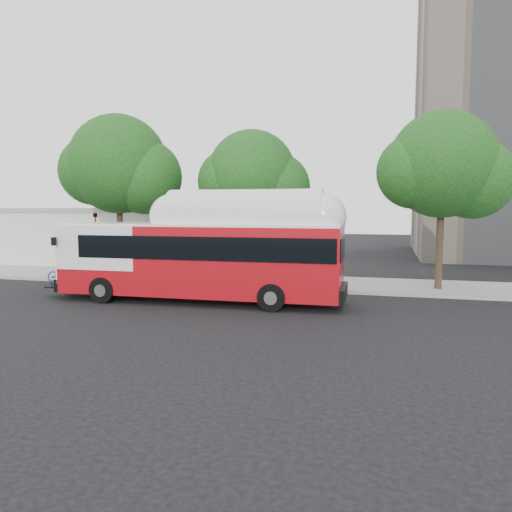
# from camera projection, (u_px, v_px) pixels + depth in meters

# --- Properties ---
(ground) EXTENTS (120.00, 120.00, 0.00)m
(ground) POSITION_uv_depth(u_px,v_px,m) (238.00, 304.00, 22.40)
(ground) COLOR black
(ground) RESTS_ON ground
(sidewalk) EXTENTS (60.00, 5.00, 0.15)m
(sidewalk) POSITION_uv_depth(u_px,v_px,m) (271.00, 281.00, 28.65)
(sidewalk) COLOR gray
(sidewalk) RESTS_ON ground
(curb_strip) EXTENTS (60.00, 0.30, 0.15)m
(curb_strip) POSITION_uv_depth(u_px,v_px,m) (260.00, 289.00, 26.14)
(curb_strip) COLOR gray
(curb_strip) RESTS_ON ground
(red_curb_segment) EXTENTS (10.00, 0.32, 0.16)m
(red_curb_segment) POSITION_uv_depth(u_px,v_px,m) (206.00, 286.00, 26.90)
(red_curb_segment) COLOR maroon
(red_curb_segment) RESTS_ON ground
(street_tree_left) EXTENTS (6.67, 5.80, 9.74)m
(street_tree_left) POSITION_uv_depth(u_px,v_px,m) (126.00, 168.00, 29.25)
(street_tree_left) COLOR #2D2116
(street_tree_left) RESTS_ON ground
(street_tree_mid) EXTENTS (5.75, 5.00, 8.62)m
(street_tree_mid) POSITION_uv_depth(u_px,v_px,m) (259.00, 179.00, 27.80)
(street_tree_mid) COLOR #2D2116
(street_tree_mid) RESTS_ON ground
(street_tree_right) EXTENTS (6.21, 5.40, 9.18)m
(street_tree_right) POSITION_uv_depth(u_px,v_px,m) (451.00, 169.00, 25.03)
(street_tree_right) COLOR #2D2116
(street_tree_right) RESTS_ON ground
(low_commercial_bldg) EXTENTS (16.20, 10.20, 4.25)m
(low_commercial_bldg) POSITION_uv_depth(u_px,v_px,m) (119.00, 235.00, 39.20)
(low_commercial_bldg) COLOR silver
(low_commercial_bldg) RESTS_ON ground
(transit_bus) EXTENTS (13.94, 3.16, 4.11)m
(transit_bus) POSITION_uv_depth(u_px,v_px,m) (201.00, 260.00, 22.68)
(transit_bus) COLOR #AB0B14
(transit_bus) RESTS_ON ground
(signal_pole) EXTENTS (0.11, 0.38, 3.98)m
(signal_pole) POSITION_uv_depth(u_px,v_px,m) (96.00, 247.00, 28.81)
(signal_pole) COLOR #B31313
(signal_pole) RESTS_ON ground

